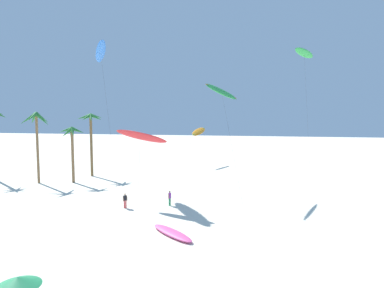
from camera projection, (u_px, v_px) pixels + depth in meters
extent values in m
cylinder|color=olive|center=(38.00, 149.00, 47.62)|extent=(0.35, 0.35, 10.11)
cone|color=#287533|center=(42.00, 120.00, 47.09)|extent=(2.31, 0.61, 2.12)
cone|color=#287533|center=(42.00, 118.00, 48.24)|extent=(1.07, 2.54, 1.84)
cone|color=#287533|center=(34.00, 119.00, 48.00)|extent=(2.31, 1.85, 1.94)
cone|color=#287533|center=(28.00, 119.00, 46.93)|extent=(2.40, 1.65, 1.94)
cone|color=#287533|center=(32.00, 117.00, 46.03)|extent=(1.04, 2.66, 1.46)
cylinder|color=olive|center=(73.00, 156.00, 48.11)|extent=(0.40, 0.40, 7.95)
cone|color=#287533|center=(78.00, 131.00, 47.73)|extent=(2.06, 0.80, 1.17)
cone|color=#287533|center=(78.00, 131.00, 48.46)|extent=(1.51, 2.01, 1.21)
cone|color=#287533|center=(71.00, 133.00, 48.43)|extent=(1.59, 1.72, 1.74)
cone|color=#287533|center=(66.00, 130.00, 47.85)|extent=(2.06, 0.81, 1.05)
cone|color=#287533|center=(67.00, 133.00, 47.18)|extent=(1.32, 1.95, 1.57)
cone|color=#287533|center=(73.00, 132.00, 47.10)|extent=(1.62, 1.85, 1.55)
cylinder|color=brown|center=(91.00, 146.00, 53.21)|extent=(0.42, 0.42, 9.90)
cone|color=#287533|center=(96.00, 117.00, 52.46)|extent=(2.31, 0.90, 1.30)
cone|color=#287533|center=(96.00, 116.00, 53.61)|extent=(1.60, 2.25, 1.02)
cone|color=#287533|center=(93.00, 117.00, 53.86)|extent=(0.87, 2.32, 1.06)
cone|color=#287533|center=(86.00, 117.00, 53.39)|extent=(2.30, 1.39, 1.07)
cone|color=#287533|center=(84.00, 117.00, 52.58)|extent=(2.29, 1.42, 1.19)
cone|color=#287533|center=(86.00, 118.00, 51.88)|extent=(1.00, 2.31, 1.34)
cone|color=#287533|center=(91.00, 118.00, 51.90)|extent=(1.61, 2.18, 1.50)
ellipsoid|color=blue|center=(101.00, 52.00, 44.08)|extent=(4.71, 7.33, 2.62)
ellipsoid|color=black|center=(101.00, 52.00, 44.08)|extent=(3.99, 6.91, 1.99)
cylinder|color=#4C4C51|center=(109.00, 121.00, 43.21)|extent=(3.26, 2.81, 18.26)
ellipsoid|color=green|center=(304.00, 53.00, 58.50)|extent=(4.58, 5.34, 2.06)
ellipsoid|color=black|center=(304.00, 53.00, 58.50)|extent=(3.97, 5.03, 1.36)
cylinder|color=#4C4C51|center=(307.00, 112.00, 56.53)|extent=(0.77, 5.78, 20.78)
ellipsoid|color=orange|center=(199.00, 131.00, 65.66)|extent=(2.62, 6.34, 2.24)
ellipsoid|color=green|center=(199.00, 131.00, 65.66)|extent=(1.73, 6.36, 1.65)
cylinder|color=#4C4C51|center=(186.00, 150.00, 63.29)|extent=(3.87, 6.24, 6.53)
ellipsoid|color=green|center=(222.00, 92.00, 41.40)|extent=(4.15, 6.06, 2.57)
ellipsoid|color=red|center=(222.00, 92.00, 41.40)|extent=(3.74, 5.72, 1.90)
cylinder|color=#4C4C51|center=(232.00, 146.00, 37.86)|extent=(3.21, 7.79, 12.72)
ellipsoid|color=red|center=(140.00, 136.00, 36.23)|extent=(6.99, 3.60, 2.00)
ellipsoid|color=orange|center=(140.00, 136.00, 36.23)|extent=(6.97, 3.03, 1.32)
cylinder|color=#4C4C51|center=(139.00, 172.00, 35.42)|extent=(0.43, 2.28, 7.53)
ellipsoid|color=#EA5193|center=(172.00, 233.00, 27.21)|extent=(4.68, 4.27, 0.38)
ellipsoid|color=red|center=(172.00, 233.00, 27.21)|extent=(2.42, 2.28, 0.23)
cylinder|color=red|center=(126.00, 204.00, 35.16)|extent=(0.14, 0.14, 0.83)
cylinder|color=red|center=(124.00, 204.00, 35.08)|extent=(0.14, 0.14, 0.83)
cube|color=black|center=(125.00, 198.00, 35.06)|extent=(0.36, 0.34, 0.52)
cylinder|color=tan|center=(127.00, 198.00, 35.16)|extent=(0.09, 0.09, 0.56)
cylinder|color=tan|center=(123.00, 199.00, 34.96)|extent=(0.09, 0.09, 0.56)
sphere|color=tan|center=(125.00, 194.00, 35.02)|extent=(0.21, 0.21, 0.21)
cylinder|color=#338E56|center=(170.00, 202.00, 36.15)|extent=(0.14, 0.14, 0.82)
cylinder|color=#338E56|center=(169.00, 202.00, 36.01)|extent=(0.14, 0.14, 0.82)
cube|color=purple|center=(170.00, 196.00, 36.01)|extent=(0.29, 0.35, 0.59)
cylinder|color=tan|center=(171.00, 196.00, 36.20)|extent=(0.09, 0.09, 0.56)
cylinder|color=tan|center=(169.00, 196.00, 35.84)|extent=(0.09, 0.09, 0.56)
sphere|color=tan|center=(170.00, 192.00, 35.98)|extent=(0.21, 0.21, 0.21)
cone|color=#23844C|center=(18.00, 282.00, 15.21)|extent=(2.10, 2.10, 0.45)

